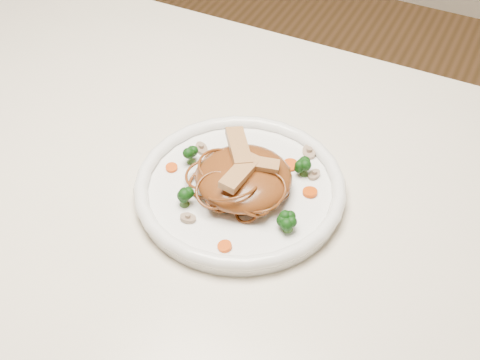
% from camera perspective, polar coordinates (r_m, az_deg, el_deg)
% --- Properties ---
extents(table, '(1.20, 0.80, 0.75)m').
position_cam_1_polar(table, '(1.01, -4.50, -3.26)').
color(table, beige).
rests_on(table, ground).
extents(plate, '(0.38, 0.38, 0.02)m').
position_cam_1_polar(plate, '(0.89, -0.00, -1.01)').
color(plate, white).
rests_on(plate, table).
extents(noodle_mound, '(0.16, 0.16, 0.04)m').
position_cam_1_polar(noodle_mound, '(0.87, 0.35, 0.19)').
color(noodle_mound, brown).
rests_on(noodle_mound, plate).
extents(chicken_a, '(0.06, 0.04, 0.01)m').
position_cam_1_polar(chicken_a, '(0.85, 1.53, 1.49)').
color(chicken_a, tan).
rests_on(chicken_a, noodle_mound).
extents(chicken_b, '(0.07, 0.08, 0.01)m').
position_cam_1_polar(chicken_b, '(0.87, -0.12, 2.94)').
color(chicken_b, tan).
rests_on(chicken_b, noodle_mound).
extents(chicken_c, '(0.03, 0.08, 0.01)m').
position_cam_1_polar(chicken_c, '(0.84, 0.05, 0.69)').
color(chicken_c, tan).
rests_on(chicken_c, noodle_mound).
extents(broccoli_0, '(0.03, 0.03, 0.03)m').
position_cam_1_polar(broccoli_0, '(0.90, 5.80, 1.15)').
color(broccoli_0, '#0D360B').
rests_on(broccoli_0, plate).
extents(broccoli_1, '(0.04, 0.04, 0.03)m').
position_cam_1_polar(broccoli_1, '(0.91, -4.40, 2.41)').
color(broccoli_1, '#0D360B').
rests_on(broccoli_1, plate).
extents(broccoli_2, '(0.03, 0.03, 0.03)m').
position_cam_1_polar(broccoli_2, '(0.86, -5.01, -1.47)').
color(broccoli_2, '#0D360B').
rests_on(broccoli_2, plate).
extents(broccoli_3, '(0.03, 0.03, 0.03)m').
position_cam_1_polar(broccoli_3, '(0.82, 4.30, -3.69)').
color(broccoli_3, '#0D360B').
rests_on(broccoli_3, plate).
extents(carrot_0, '(0.02, 0.02, 0.00)m').
position_cam_1_polar(carrot_0, '(0.92, 4.48, 1.33)').
color(carrot_0, '#D54D07').
rests_on(carrot_0, plate).
extents(carrot_1, '(0.02, 0.02, 0.00)m').
position_cam_1_polar(carrot_1, '(0.92, -6.09, 1.09)').
color(carrot_1, '#D54D07').
rests_on(carrot_1, plate).
extents(carrot_2, '(0.02, 0.02, 0.00)m').
position_cam_1_polar(carrot_2, '(0.88, 6.24, -1.09)').
color(carrot_2, '#D54D07').
rests_on(carrot_2, plate).
extents(carrot_3, '(0.02, 0.02, 0.00)m').
position_cam_1_polar(carrot_3, '(0.95, 0.05, 3.13)').
color(carrot_3, '#D54D07').
rests_on(carrot_3, plate).
extents(carrot_4, '(0.02, 0.02, 0.00)m').
position_cam_1_polar(carrot_4, '(0.81, -1.37, -5.91)').
color(carrot_4, '#D54D07').
rests_on(carrot_4, plate).
extents(mushroom_0, '(0.03, 0.03, 0.01)m').
position_cam_1_polar(mushroom_0, '(0.85, -4.64, -3.41)').
color(mushroom_0, tan).
rests_on(mushroom_0, plate).
extents(mushroom_1, '(0.03, 0.03, 0.01)m').
position_cam_1_polar(mushroom_1, '(0.91, 6.60, 0.46)').
color(mushroom_1, tan).
rests_on(mushroom_1, plate).
extents(mushroom_2, '(0.03, 0.03, 0.01)m').
position_cam_1_polar(mushroom_2, '(0.94, -3.45, 2.81)').
color(mushroom_2, tan).
rests_on(mushroom_2, plate).
extents(mushroom_3, '(0.04, 0.04, 0.01)m').
position_cam_1_polar(mushroom_3, '(0.94, 6.15, 2.46)').
color(mushroom_3, tan).
rests_on(mushroom_3, plate).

